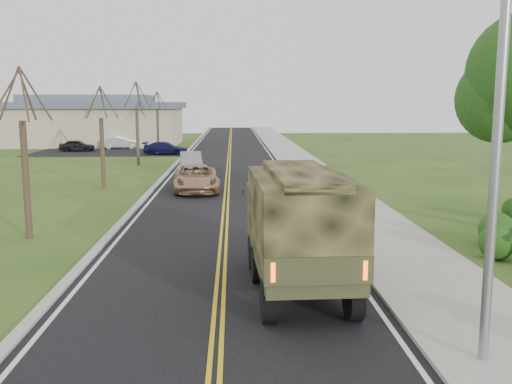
{
  "coord_description": "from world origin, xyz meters",
  "views": [
    {
      "loc": [
        0.36,
        -10.35,
        4.84
      ],
      "look_at": [
        1.13,
        8.88,
        1.8
      ],
      "focal_mm": 40.0,
      "sensor_mm": 36.0,
      "label": 1
    }
  ],
  "objects": [
    {
      "name": "lot_car_dark",
      "position": [
        -15.1,
        46.78,
        0.58
      ],
      "size": [
        3.46,
        1.49,
        1.16
      ],
      "primitive_type": "imported",
      "rotation": [
        0.0,
        0.0,
        1.61
      ],
      "color": "black",
      "rests_on": "ground"
    },
    {
      "name": "bare_tree_a",
      "position": [
        -7.0,
        10.0,
        2.63
      ],
      "size": [
        1.93,
        2.26,
        6.08
      ],
      "color": "#38281C",
      "rests_on": "ground"
    },
    {
      "name": "curb_left",
      "position": [
        -4.15,
        40.0,
        0.05
      ],
      "size": [
        0.3,
        120.0,
        0.1
      ],
      "primitive_type": "cube",
      "color": "#9E998E",
      "rests_on": "ground"
    },
    {
      "name": "road",
      "position": [
        0.0,
        40.0,
        0.01
      ],
      "size": [
        8.0,
        120.0,
        0.01
      ],
      "primitive_type": "cube",
      "color": "black",
      "rests_on": "ground"
    },
    {
      "name": "lot_car_silver",
      "position": [
        -11.5,
        50.0,
        0.64
      ],
      "size": [
        4.11,
        2.15,
        1.29
      ],
      "primitive_type": "imported",
      "rotation": [
        0.0,
        0.0,
        1.78
      ],
      "color": "silver",
      "rests_on": "ground"
    },
    {
      "name": "sidewalk_right",
      "position": [
        5.9,
        40.0,
        0.05
      ],
      "size": [
        3.2,
        120.0,
        0.1
      ],
      "primitive_type": "cube",
      "color": "#9E998E",
      "rests_on": "ground"
    },
    {
      "name": "lot_car_navy",
      "position": [
        -5.94,
        43.0,
        0.6
      ],
      "size": [
        4.24,
        2.06,
        1.19
      ],
      "primitive_type": "imported",
      "rotation": [
        0.0,
        0.0,
        1.47
      ],
      "color": "#10123C",
      "rests_on": "ground"
    },
    {
      "name": "military_truck",
      "position": [
        2.0,
        3.89,
        1.84
      ],
      "size": [
        2.48,
        6.52,
        3.21
      ],
      "rotation": [
        0.0,
        0.0,
        0.04
      ],
      "color": "black",
      "rests_on": "ground"
    },
    {
      "name": "commercial_building",
      "position": [
        -15.98,
        55.97,
        2.69
      ],
      "size": [
        25.5,
        21.5,
        5.65
      ],
      "color": "tan",
      "rests_on": "ground"
    },
    {
      "name": "bare_tree_b",
      "position": [
        -7.0,
        22.0,
        2.48
      ],
      "size": [
        1.83,
        2.14,
        5.73
      ],
      "color": "#38281C",
      "rests_on": "ground"
    },
    {
      "name": "sedan_silver",
      "position": [
        -2.61,
        29.57,
        0.69
      ],
      "size": [
        1.93,
        4.33,
        1.38
      ],
      "primitive_type": "imported",
      "rotation": [
        0.0,
        0.0,
        0.11
      ],
      "color": "#A4A4A8",
      "rests_on": "ground"
    },
    {
      "name": "bare_tree_c",
      "position": [
        -7.0,
        34.0,
        2.78
      ],
      "size": [
        2.04,
        2.39,
        6.42
      ],
      "color": "#38281C",
      "rests_on": "ground"
    },
    {
      "name": "curb_right",
      "position": [
        4.15,
        40.0,
        0.06
      ],
      "size": [
        0.3,
        120.0,
        0.12
      ],
      "primitive_type": "cube",
      "color": "#9E998E",
      "rests_on": "ground"
    },
    {
      "name": "ground",
      "position": [
        0.0,
        0.0,
        0.0
      ],
      "size": [
        160.0,
        160.0,
        0.0
      ],
      "primitive_type": "plane",
      "color": "#2C4A18",
      "rests_on": "ground"
    },
    {
      "name": "suv_champagne",
      "position": [
        -1.67,
        20.65,
        0.72
      ],
      "size": [
        2.8,
        5.36,
        1.44
      ],
      "primitive_type": "imported",
      "rotation": [
        0.0,
        0.0,
        0.08
      ],
      "color": "tan",
      "rests_on": "ground"
    },
    {
      "name": "street_light",
      "position": [
        4.9,
        -0.5,
        4.43
      ],
      "size": [
        1.65,
        0.22,
        8.0
      ],
      "color": "gray",
      "rests_on": "ground"
    },
    {
      "name": "bare_tree_d",
      "position": [
        -7.0,
        46.0,
        2.55
      ],
      "size": [
        1.88,
        2.2,
        5.91
      ],
      "color": "#38281C",
      "rests_on": "ground"
    }
  ]
}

